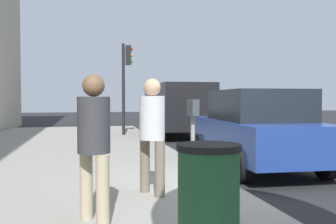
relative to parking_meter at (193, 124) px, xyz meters
name	(u,v)px	position (x,y,z in m)	size (l,w,h in m)	color
ground_plane	(235,193)	(-0.04, -0.71, -1.17)	(80.00, 80.00, 0.00)	#232326
sidewalk_slab	(46,199)	(-0.04, 2.29, -1.09)	(28.00, 6.00, 0.15)	gray
parking_meter	(193,124)	(0.00, 0.00, 0.00)	(0.36, 0.12, 1.41)	gray
pedestrian_at_meter	(152,127)	(-0.39, 0.74, -0.01)	(0.49, 0.37, 1.72)	#726656
pedestrian_bystander	(94,137)	(-1.53, 1.61, -0.03)	(0.47, 0.37, 1.69)	tan
parked_sedan_near	(256,129)	(2.01, -2.06, -0.27)	(4.47, 2.10, 1.77)	navy
parked_van_far	(177,106)	(9.62, -2.06, 0.09)	(5.23, 2.18, 2.18)	black
traffic_signal	(126,74)	(9.04, 0.14, 1.41)	(0.24, 0.44, 3.60)	black
trash_bin	(208,199)	(-2.62, 0.61, -0.51)	(0.59, 0.59, 1.01)	#1E4C2D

